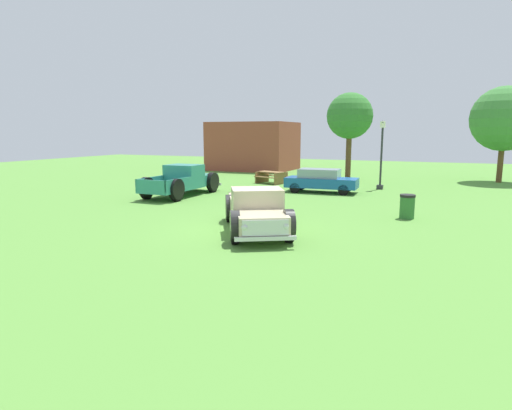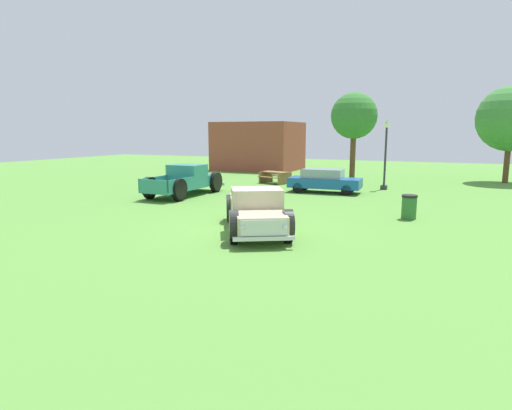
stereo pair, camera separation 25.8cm
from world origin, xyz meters
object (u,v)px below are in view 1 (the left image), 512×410
oak_tree_west (350,116)px  sedan_distant_a (321,180)px  picnic_table (271,176)px  trash_can (407,206)px  pickup_truck_foreground (257,212)px  oak_tree_east (504,119)px  lamp_post_near (381,153)px  pickup_truck_behind_left (185,180)px

oak_tree_west → sedan_distant_a: bearing=-93.9°
picnic_table → trash_can: bearing=-44.4°
sedan_distant_a → oak_tree_west: 6.71m
pickup_truck_foreground → sedan_distant_a: pickup_truck_foreground is taller
sedan_distant_a → oak_tree_east: size_ratio=0.63×
trash_can → oak_tree_west: 13.08m
pickup_truck_foreground → oak_tree_west: bearing=90.9°
lamp_post_near → picnic_table: size_ratio=1.88×
pickup_truck_foreground → pickup_truck_behind_left: size_ratio=0.96×
pickup_truck_foreground → pickup_truck_behind_left: (-7.15, 6.81, 0.06)m
pickup_truck_behind_left → sedan_distant_a: 7.55m
pickup_truck_behind_left → oak_tree_west: oak_tree_west is taller
lamp_post_near → picnic_table: lamp_post_near is taller
pickup_truck_behind_left → oak_tree_west: 12.21m
pickup_truck_behind_left → oak_tree_east: (16.31, 13.45, 3.45)m
sedan_distant_a → trash_can: 7.84m
pickup_truck_behind_left → oak_tree_west: (6.89, 9.41, 3.60)m
pickup_truck_foreground → trash_can: bearing=46.5°
sedan_distant_a → oak_tree_east: 14.19m
lamp_post_near → trash_can: lamp_post_near is taller
lamp_post_near → pickup_truck_foreground: bearing=-99.5°
pickup_truck_foreground → oak_tree_east: (9.16, 20.26, 3.51)m
pickup_truck_foreground → oak_tree_west: size_ratio=0.86×
picnic_table → trash_can: (9.21, -9.02, -0.01)m
oak_tree_east → oak_tree_west: size_ratio=1.07×
oak_tree_east → pickup_truck_foreground: bearing=-114.3°
picnic_table → sedan_distant_a: bearing=-36.0°
sedan_distant_a → trash_can: size_ratio=4.24×
pickup_truck_behind_left → picnic_table: bearing=71.0°
pickup_truck_foreground → pickup_truck_behind_left: pickup_truck_behind_left is taller
picnic_table → oak_tree_east: bearing=25.3°
sedan_distant_a → oak_tree_east: bearing=44.5°
oak_tree_east → pickup_truck_behind_left: bearing=-140.5°
pickup_truck_foreground → oak_tree_west: (-0.25, 16.22, 3.67)m
picnic_table → pickup_truck_behind_left: bearing=-109.0°
oak_tree_east → oak_tree_west: oak_tree_east is taller
picnic_table → oak_tree_east: size_ratio=0.34×
oak_tree_east → picnic_table: bearing=-154.7°
pickup_truck_foreground → picnic_table: bearing=109.4°
picnic_table → oak_tree_west: size_ratio=0.36×
lamp_post_near → oak_tree_east: bearing=44.7°
pickup_truck_foreground → oak_tree_east: size_ratio=0.81×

